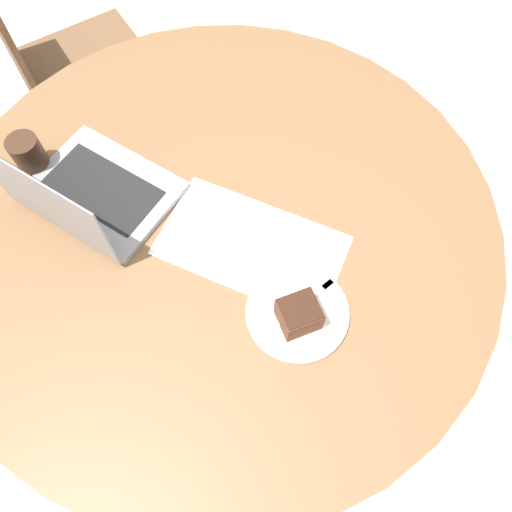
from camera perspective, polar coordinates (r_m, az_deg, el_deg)
The scene contains 9 objects.
ground_plane at distance 1.82m, azimuth -2.73°, elevation -7.56°, with size 12.00×12.00×0.00m, color #B7AD9E.
dining_table at distance 1.27m, azimuth -3.88°, elevation 1.14°, with size 1.29×1.29×0.73m.
chair at distance 1.94m, azimuth -20.72°, elevation 19.25°, with size 0.59×0.59×0.88m.
paper_document at distance 1.11m, azimuth -0.50°, elevation 1.21°, with size 0.46×0.35×0.00m.
plate at distance 1.05m, azimuth 4.74°, elevation -6.48°, with size 0.22×0.22×0.01m.
cake_slice at distance 1.00m, azimuth 4.91°, elevation -6.65°, with size 0.10×0.10×0.07m.
fork at distance 1.05m, azimuth 6.10°, elevation -4.94°, with size 0.14×0.13×0.00m.
coffee_glass at distance 1.30m, azimuth -24.53°, elevation 10.50°, with size 0.07×0.07×0.10m.
laptop at distance 1.20m, azimuth -18.41°, elevation 6.78°, with size 0.41×0.38×0.23m.
Camera 1 is at (-0.12, 0.58, 1.72)m, focal length 35.00 mm.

